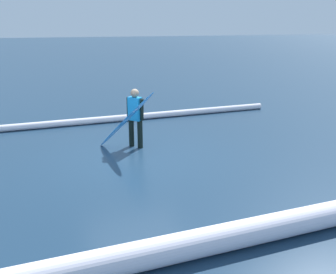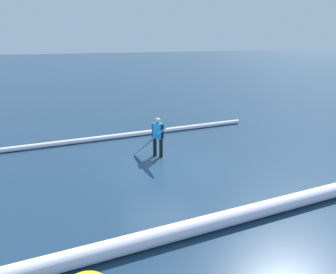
% 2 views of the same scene
% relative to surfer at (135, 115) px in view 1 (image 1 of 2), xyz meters
% --- Properties ---
extents(ground_plane, '(187.50, 187.50, 0.00)m').
position_rel_surfer_xyz_m(ground_plane, '(0.26, 0.77, -0.87)').
color(ground_plane, '#1B344C').
extents(surfer, '(0.37, 0.46, 1.56)m').
position_rel_surfer_xyz_m(surfer, '(0.00, 0.00, 0.00)').
color(surfer, black).
rests_on(surfer, ground_plane).
extents(surfboard, '(1.27, 1.59, 1.66)m').
position_rel_surfer_xyz_m(surfboard, '(0.33, 0.26, -0.06)').
color(surfboard, '#268CE5').
rests_on(surfboard, ground_plane).
extents(wave_crest_foreground, '(17.21, 0.38, 0.22)m').
position_rel_surfer_xyz_m(wave_crest_foreground, '(2.77, -2.87, -0.77)').
color(wave_crest_foreground, white).
rests_on(wave_crest_foreground, ground_plane).
extents(wave_crest_midground, '(23.89, 0.61, 0.40)m').
position_rel_surfer_xyz_m(wave_crest_midground, '(-0.58, 5.05, -0.67)').
color(wave_crest_midground, white).
rests_on(wave_crest_midground, ground_plane).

